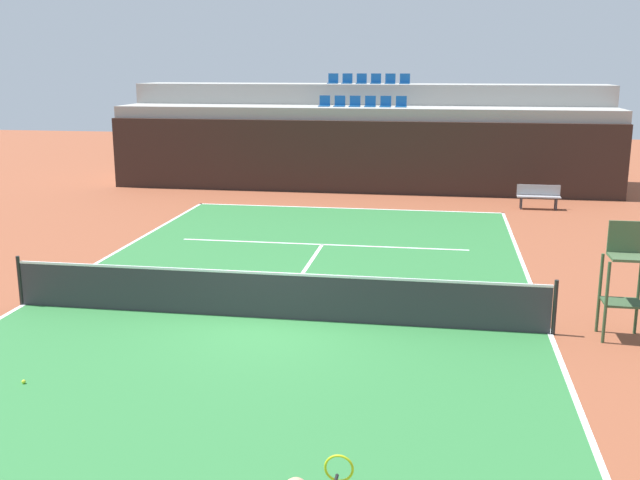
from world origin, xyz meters
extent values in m
plane|color=brown|center=(0.00, 0.00, 0.00)|extent=(80.00, 80.00, 0.00)
cube|color=#2D7238|center=(0.00, 0.00, 0.01)|extent=(11.00, 24.00, 0.01)
cube|color=white|center=(0.00, 11.95, 0.01)|extent=(11.00, 0.10, 0.00)
cube|color=white|center=(-5.45, 0.00, 0.01)|extent=(0.10, 24.00, 0.00)
cube|color=white|center=(5.45, 0.00, 0.01)|extent=(0.10, 24.00, 0.00)
cube|color=white|center=(0.00, 6.40, 0.01)|extent=(8.26, 0.10, 0.00)
cube|color=white|center=(0.00, 3.20, 0.01)|extent=(0.10, 6.40, 0.00)
cube|color=black|center=(0.00, 15.28, 1.43)|extent=(20.41, 0.30, 2.87)
cube|color=#9E9E99|center=(0.00, 16.63, 1.67)|extent=(20.41, 2.40, 3.34)
cube|color=#9E9E99|center=(0.00, 19.03, 2.10)|extent=(20.41, 2.40, 4.20)
cube|color=#145193|center=(-1.57, 16.63, 3.36)|extent=(0.44, 0.44, 0.04)
cube|color=#145193|center=(-1.57, 16.83, 3.58)|extent=(0.44, 0.04, 0.40)
cube|color=#145193|center=(-0.94, 16.63, 3.36)|extent=(0.44, 0.44, 0.04)
cube|color=#145193|center=(-0.94, 16.83, 3.58)|extent=(0.44, 0.04, 0.40)
cube|color=#145193|center=(-0.31, 16.63, 3.36)|extent=(0.44, 0.44, 0.04)
cube|color=#145193|center=(-0.31, 16.83, 3.58)|extent=(0.44, 0.04, 0.40)
cube|color=#145193|center=(0.31, 16.63, 3.36)|extent=(0.44, 0.44, 0.04)
cube|color=#145193|center=(0.31, 16.83, 3.58)|extent=(0.44, 0.04, 0.40)
cube|color=#145193|center=(0.94, 16.63, 3.36)|extent=(0.44, 0.44, 0.04)
cube|color=#145193|center=(0.94, 16.83, 3.58)|extent=(0.44, 0.04, 0.40)
cube|color=#145193|center=(1.57, 16.63, 3.36)|extent=(0.44, 0.44, 0.04)
cube|color=#145193|center=(1.57, 16.83, 3.58)|extent=(0.44, 0.04, 0.40)
cube|color=#145193|center=(-1.57, 19.03, 4.22)|extent=(0.44, 0.44, 0.04)
cube|color=#145193|center=(-1.57, 19.23, 4.44)|extent=(0.44, 0.04, 0.40)
cube|color=#145193|center=(-0.94, 19.03, 4.22)|extent=(0.44, 0.44, 0.04)
cube|color=#145193|center=(-0.94, 19.23, 4.44)|extent=(0.44, 0.04, 0.40)
cube|color=#145193|center=(-0.31, 19.03, 4.22)|extent=(0.44, 0.44, 0.04)
cube|color=#145193|center=(-0.31, 19.23, 4.44)|extent=(0.44, 0.04, 0.40)
cube|color=#145193|center=(0.31, 19.03, 4.22)|extent=(0.44, 0.44, 0.04)
cube|color=#145193|center=(0.31, 19.23, 4.44)|extent=(0.44, 0.04, 0.40)
cube|color=#145193|center=(0.94, 19.03, 4.22)|extent=(0.44, 0.44, 0.04)
cube|color=#145193|center=(0.94, 19.23, 4.44)|extent=(0.44, 0.04, 0.40)
cube|color=#145193|center=(1.57, 19.03, 4.22)|extent=(0.44, 0.44, 0.04)
cube|color=#145193|center=(1.57, 19.23, 4.44)|extent=(0.44, 0.04, 0.40)
cylinder|color=black|center=(-5.50, 0.00, 0.55)|extent=(0.08, 0.08, 1.07)
cylinder|color=black|center=(5.50, 0.00, 0.55)|extent=(0.08, 0.08, 1.07)
cube|color=#333338|center=(0.00, 0.00, 0.47)|extent=(10.90, 0.02, 0.92)
cube|color=white|center=(0.00, 0.00, 0.96)|extent=(10.90, 0.04, 0.05)
torus|color=#BFD819|center=(2.43, -7.71, 1.34)|extent=(0.28, 0.02, 0.28)
cylinder|color=#334C2D|center=(6.35, -0.30, 0.78)|extent=(0.06, 0.06, 1.55)
cylinder|color=#334C2D|center=(6.35, 0.30, 0.78)|extent=(0.06, 0.06, 1.55)
cylinder|color=#334C2D|center=(7.05, 0.30, 0.78)|extent=(0.06, 0.06, 1.55)
cube|color=#334C2D|center=(6.70, 0.00, 0.70)|extent=(0.70, 0.60, 0.04)
cube|color=#3F5938|center=(6.70, 0.00, 1.57)|extent=(0.60, 0.60, 0.05)
cube|color=#3F5938|center=(6.70, 0.28, 1.90)|extent=(0.60, 0.04, 0.60)
cube|color=#99999E|center=(6.74, 12.95, 0.45)|extent=(1.50, 0.40, 0.05)
cube|color=#99999E|center=(6.74, 13.13, 0.67)|extent=(1.50, 0.04, 0.36)
cube|color=#2D2D33|center=(6.14, 12.81, 0.21)|extent=(0.06, 0.06, 0.42)
cube|color=#2D2D33|center=(7.34, 12.81, 0.21)|extent=(0.06, 0.06, 0.42)
cube|color=#2D2D33|center=(6.14, 13.09, 0.21)|extent=(0.06, 0.06, 0.42)
cube|color=#2D2D33|center=(7.34, 13.09, 0.21)|extent=(0.06, 0.06, 0.42)
sphere|color=#CCE033|center=(-3.25, -3.74, 0.04)|extent=(0.07, 0.07, 0.07)
camera|label=1|loc=(3.27, -13.92, 5.03)|focal=41.64mm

